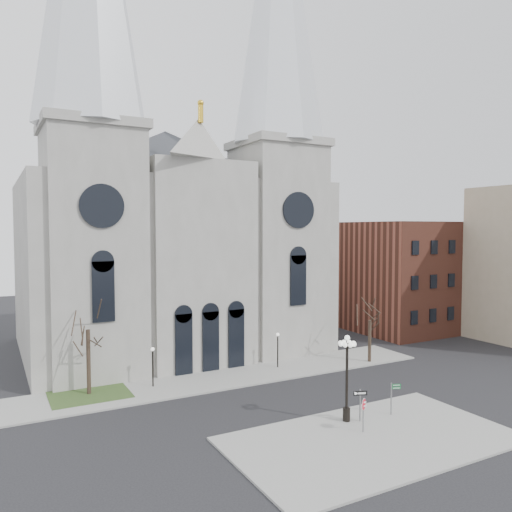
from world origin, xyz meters
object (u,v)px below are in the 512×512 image
one_way_sign (360,400)px  stop_sign (363,407)px  street_name_sign (392,396)px  globe_lamp (347,367)px

one_way_sign → stop_sign: bearing=-103.5°
stop_sign → street_name_sign: size_ratio=0.99×
globe_lamp → one_way_sign: bearing=-29.5°
globe_lamp → street_name_sign: size_ratio=2.62×
one_way_sign → street_name_sign: street_name_sign is taller
globe_lamp → one_way_sign: (0.79, -0.45, -2.21)m
stop_sign → one_way_sign: size_ratio=1.01×
street_name_sign → one_way_sign: bearing=-160.6°
one_way_sign → street_name_sign: bearing=17.8°
one_way_sign → street_name_sign: (2.79, -0.13, -0.16)m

